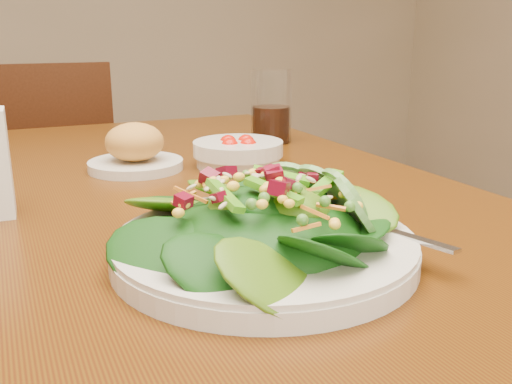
% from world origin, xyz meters
% --- Properties ---
extents(dining_table, '(0.90, 1.40, 0.75)m').
position_xyz_m(dining_table, '(0.00, 0.00, 0.65)').
color(dining_table, '#4E2E08').
rests_on(dining_table, ground_plane).
extents(chair_far, '(0.42, 0.43, 0.89)m').
position_xyz_m(chair_far, '(-0.07, 1.10, 0.47)').
color(chair_far, '#371708').
rests_on(chair_far, ground_plane).
extents(salad_plate, '(0.31, 0.31, 0.09)m').
position_xyz_m(salad_plate, '(0.05, -0.26, 0.78)').
color(salad_plate, silver).
rests_on(salad_plate, dining_table).
extents(bread_plate, '(0.16, 0.16, 0.08)m').
position_xyz_m(bread_plate, '(0.01, 0.18, 0.78)').
color(bread_plate, silver).
rests_on(bread_plate, dining_table).
extents(tomato_bowl, '(0.16, 0.16, 0.05)m').
position_xyz_m(tomato_bowl, '(0.18, 0.14, 0.77)').
color(tomato_bowl, silver).
rests_on(tomato_bowl, dining_table).
extents(drinking_glass, '(0.09, 0.09, 0.15)m').
position_xyz_m(drinking_glass, '(0.33, 0.31, 0.81)').
color(drinking_glass, silver).
rests_on(drinking_glass, dining_table).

